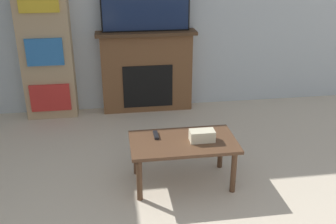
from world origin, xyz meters
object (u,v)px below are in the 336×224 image
Objects in this scene: fireplace at (147,71)px; bookshelf at (46,50)px; tv at (146,5)px; coffee_table at (183,146)px.

fireplace is 1.27m from bookshelf.
coffee_table is (0.15, -1.78, -0.99)m from tv.
coffee_table is 2.30m from bookshelf.
fireplace is 0.72× the size of bookshelf.
tv is 2.04m from coffee_table.
bookshelf is (-1.22, -0.00, -0.50)m from tv.
bookshelf is at bearing 127.58° from coffee_table.
tv reaches higher than coffee_table.
fireplace is 0.84m from tv.
fireplace is at bearing 94.68° from coffee_table.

